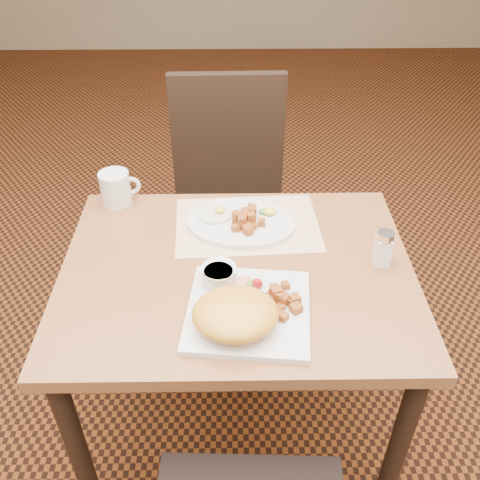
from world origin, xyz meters
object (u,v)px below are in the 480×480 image
table (237,299)px  chair_far (229,196)px  plate_oval (240,223)px  coffee_mug (116,188)px  salt_shaker (383,248)px  plate_square (248,311)px

table → chair_far: chair_far is taller
plate_oval → coffee_mug: size_ratio=2.57×
salt_shaker → coffee_mug: bearing=157.7°
table → plate_oval: bearing=86.4°
plate_square → coffee_mug: size_ratio=2.36×
table → coffee_mug: bearing=138.9°
chair_far → plate_square: (0.05, -0.82, 0.22)m
salt_shaker → table: bearing=-178.1°
chair_far → plate_square: chair_far is taller
plate_square → plate_oval: size_ratio=0.92×
chair_far → plate_oval: chair_far is taller
table → coffee_mug: coffee_mug is taller
plate_square → coffee_mug: coffee_mug is taller
chair_far → salt_shaker: chair_far is taller
chair_far → coffee_mug: bearing=46.1°
coffee_mug → salt_shaker: bearing=-22.3°
coffee_mug → table: bearing=-41.1°
salt_shaker → coffee_mug: same height
chair_far → coffee_mug: 0.55m
salt_shaker → coffee_mug: size_ratio=0.84×
table → salt_shaker: bearing=1.9°
plate_oval → salt_shaker: size_ratio=3.05×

